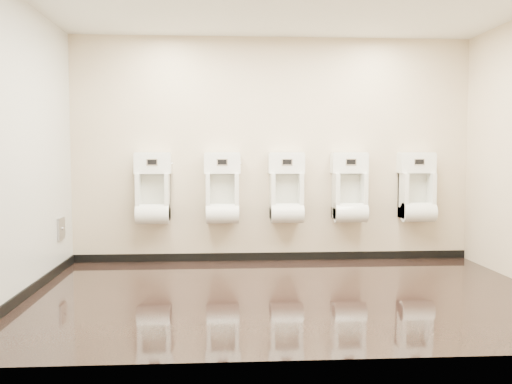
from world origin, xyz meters
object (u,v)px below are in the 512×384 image
urinal_1 (222,193)px  urinal_2 (286,193)px  urinal_3 (350,193)px  urinal_4 (417,192)px  urinal_0 (153,194)px  access_panel (61,229)px

urinal_1 → urinal_2: size_ratio=1.00×
urinal_2 → urinal_3: bearing=0.0°
urinal_1 → urinal_4: 2.45m
urinal_2 → urinal_0: bearing=180.0°
access_panel → urinal_0: (1.00, 0.40, 0.37)m
urinal_1 → urinal_3: size_ratio=1.00×
urinal_0 → urinal_3: 2.43m
urinal_3 → urinal_1: bearing=180.0°
urinal_0 → urinal_2: same height
access_panel → urinal_2: size_ratio=0.29×
access_panel → urinal_1: urinal_1 is taller
urinal_1 → access_panel: bearing=-167.8°
urinal_1 → urinal_3: (1.59, 0.00, 0.00)m
urinal_3 → urinal_4: size_ratio=1.00×
urinal_2 → urinal_3: same height
urinal_1 → urinal_2: same height
urinal_0 → urinal_3: bearing=0.0°
urinal_1 → urinal_3: bearing=0.0°
urinal_3 → urinal_2: bearing=180.0°
urinal_4 → urinal_2: bearing=180.0°
urinal_0 → urinal_4: bearing=0.0°
urinal_0 → urinal_2: (1.64, 0.00, 0.00)m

